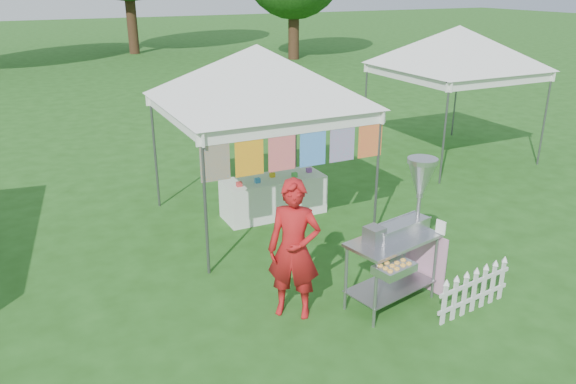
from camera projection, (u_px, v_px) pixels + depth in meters
ground at (374, 322)px, 6.91m from camera, size 120.00×120.00×0.00m
canopy_main at (257, 45)px, 8.77m from camera, size 4.24×4.24×3.45m
canopy_right at (460, 26)px, 12.31m from camera, size 4.24×4.24×3.45m
donut_cart at (406, 222)px, 7.04m from camera, size 1.36×1.16×1.86m
vendor at (294, 250)px, 6.78m from camera, size 0.78×0.73×1.78m
picket_fence at (474, 291)px, 7.04m from camera, size 1.25×0.17×0.56m
display_table at (274, 196)px, 9.95m from camera, size 1.80×0.70×0.69m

